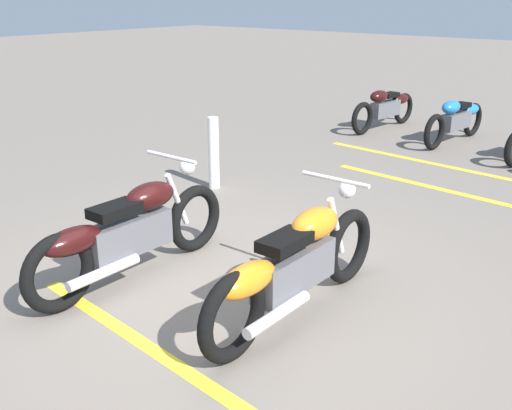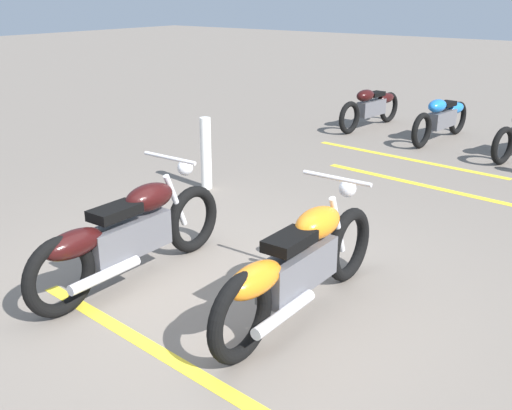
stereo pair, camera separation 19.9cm
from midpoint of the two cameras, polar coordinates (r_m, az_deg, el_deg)
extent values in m
plane|color=slate|center=(5.25, -4.63, -8.27)|extent=(60.00, 60.00, 0.00)
torus|color=black|center=(5.37, 7.75, -3.77)|extent=(0.67, 0.12, 0.67)
torus|color=black|center=(4.20, -2.83, -10.65)|extent=(0.67, 0.12, 0.67)
cube|color=#59595E|center=(4.68, 2.83, -6.11)|extent=(0.84, 0.23, 0.32)
ellipsoid|color=orange|center=(4.77, 4.69, -1.71)|extent=(0.52, 0.29, 0.24)
ellipsoid|color=orange|center=(4.20, -1.49, -7.12)|extent=(0.56, 0.25, 0.22)
cube|color=black|center=(4.47, 1.96, -3.46)|extent=(0.44, 0.25, 0.09)
cylinder|color=silver|center=(5.08, 6.63, -1.91)|extent=(0.27, 0.06, 0.56)
cylinder|color=silver|center=(4.90, 6.53, 2.53)|extent=(0.04, 0.62, 0.04)
sphere|color=silver|center=(5.11, 7.60, 1.56)|extent=(0.15, 0.15, 0.15)
cylinder|color=silver|center=(4.39, 1.39, -10.30)|extent=(0.70, 0.10, 0.09)
torus|color=black|center=(5.94, -6.98, -1.35)|extent=(0.67, 0.12, 0.67)
torus|color=black|center=(5.03, -19.23, -6.46)|extent=(0.67, 0.12, 0.67)
cube|color=#59595E|center=(5.39, -13.03, -3.05)|extent=(0.84, 0.23, 0.32)
ellipsoid|color=black|center=(5.45, -11.15, 0.73)|extent=(0.52, 0.29, 0.24)
ellipsoid|color=black|center=(5.02, -18.04, -3.54)|extent=(0.56, 0.25, 0.22)
cube|color=black|center=(5.21, -14.34, -0.64)|extent=(0.44, 0.25, 0.09)
cylinder|color=silver|center=(5.70, -8.66, 0.43)|extent=(0.27, 0.06, 0.56)
cylinder|color=silver|center=(5.54, -9.24, 4.43)|extent=(0.05, 0.62, 0.04)
sphere|color=silver|center=(5.72, -7.75, 3.52)|extent=(0.15, 0.15, 0.15)
cylinder|color=silver|center=(5.12, -15.22, -6.43)|extent=(0.70, 0.10, 0.09)
torus|color=black|center=(9.61, 21.88, 5.25)|extent=(0.58, 0.22, 0.58)
torus|color=black|center=(10.23, 14.93, 6.86)|extent=(0.60, 0.14, 0.59)
torus|color=black|center=(11.45, 18.15, 7.87)|extent=(0.60, 0.14, 0.59)
cube|color=#59595E|center=(10.86, 16.77, 7.81)|extent=(0.75, 0.25, 0.28)
ellipsoid|color=blue|center=(10.60, 16.34, 9.04)|extent=(0.48, 0.28, 0.21)
ellipsoid|color=blue|center=(11.29, 17.95, 8.76)|extent=(0.51, 0.25, 0.19)
cube|color=black|center=(10.92, 17.16, 9.16)|extent=(0.40, 0.24, 0.08)
torus|color=black|center=(11.03, 8.35, 8.22)|extent=(0.60, 0.15, 0.59)
torus|color=black|center=(12.18, 12.04, 9.07)|extent=(0.60, 0.15, 0.59)
cube|color=#59595E|center=(11.62, 10.43, 9.06)|extent=(0.75, 0.26, 0.28)
ellipsoid|color=black|center=(11.38, 9.86, 10.22)|extent=(0.48, 0.29, 0.21)
ellipsoid|color=black|center=(12.02, 11.76, 9.92)|extent=(0.51, 0.25, 0.19)
cube|color=black|center=(11.67, 10.81, 10.32)|extent=(0.41, 0.24, 0.08)
cylinder|color=white|center=(7.81, -5.51, 4.89)|extent=(0.14, 0.14, 0.94)
cube|color=yellow|center=(4.44, -9.52, -14.19)|extent=(0.39, 3.20, 0.01)
cube|color=yellow|center=(8.25, 15.67, 1.66)|extent=(0.39, 3.20, 0.01)
cube|color=yellow|center=(9.56, 13.55, 4.30)|extent=(0.39, 3.20, 0.01)
camera|label=1|loc=(0.10, 88.94, 0.38)|focal=42.07mm
camera|label=2|loc=(0.10, -91.06, -0.38)|focal=42.07mm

